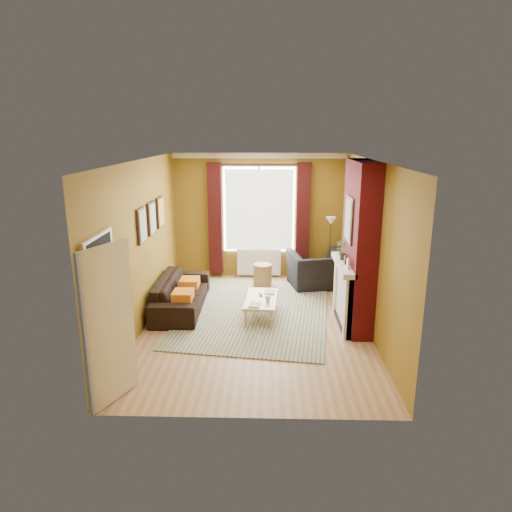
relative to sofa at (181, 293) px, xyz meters
The scene contains 12 objects.
ground 1.59m from the sofa, 24.67° to the right, with size 5.50×5.50×0.00m, color #976C44.
room_walls 2.35m from the sofa, 10.38° to the right, with size 3.82×5.54×2.83m.
striped_rug 1.44m from the sofa, ahead, with size 3.05×3.91×0.02m.
sofa is the anchor object (origin of this frame).
armchair 3.01m from the sofa, 26.52° to the left, with size 1.16×1.02×0.76m, color black.
coffee_table 1.56m from the sofa, 14.13° to the right, with size 0.63×1.14×0.37m.
wicker_stool 2.01m from the sofa, 41.19° to the left, with size 0.48×0.48×0.49m.
floor_lamp 3.48m from the sofa, 28.24° to the left, with size 0.23×0.23×1.48m.
book_a 1.51m from the sofa, 28.98° to the right, with size 0.18×0.24×0.02m, color #999999.
book_b 1.57m from the sofa, ahead, with size 0.19×0.26×0.02m, color #999999.
mug 1.73m from the sofa, 19.41° to the right, with size 0.10×0.10×0.10m, color #999999.
tv_remote 1.52m from the sofa, ahead, with size 0.07×0.16×0.02m.
Camera 1 is at (0.21, -7.39, 3.24)m, focal length 32.00 mm.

